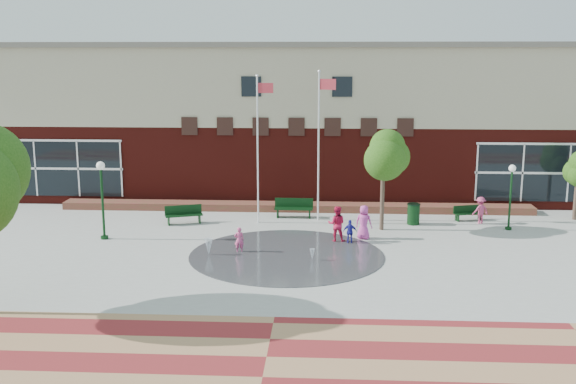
# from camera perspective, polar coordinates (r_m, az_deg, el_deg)

# --- Properties ---
(ground) EXTENTS (120.00, 120.00, 0.00)m
(ground) POSITION_cam_1_polar(r_m,az_deg,el_deg) (26.27, -0.49, -7.31)
(ground) COLOR #666056
(ground) RESTS_ON ground
(plaza_concrete) EXTENTS (46.00, 18.00, 0.01)m
(plaza_concrete) POSITION_cam_1_polar(r_m,az_deg,el_deg) (30.08, 0.00, -4.85)
(plaza_concrete) COLOR #A8A8A0
(plaza_concrete) RESTS_ON ground
(paver_band) EXTENTS (46.00, 6.00, 0.01)m
(paver_band) POSITION_cam_1_polar(r_m,az_deg,el_deg) (19.79, -1.83, -13.81)
(paver_band) COLOR maroon
(paver_band) RESTS_ON ground
(splash_pad) EXTENTS (8.40, 8.40, 0.01)m
(splash_pad) POSITION_cam_1_polar(r_m,az_deg,el_deg) (29.12, -0.11, -5.40)
(splash_pad) COLOR #383A3D
(splash_pad) RESTS_ON ground
(library_building) EXTENTS (44.40, 10.40, 9.20)m
(library_building) POSITION_cam_1_polar(r_m,az_deg,el_deg) (42.51, 1.02, 6.32)
(library_building) COLOR #56130E
(library_building) RESTS_ON ground
(flower_bed) EXTENTS (26.00, 1.20, 0.40)m
(flower_bed) POSITION_cam_1_polar(r_m,az_deg,el_deg) (37.43, 0.65, -1.59)
(flower_bed) COLOR #A31935
(flower_bed) RESTS_ON ground
(flagpole_left) EXTENTS (0.88, 0.18, 7.55)m
(flagpole_left) POSITION_cam_1_polar(r_m,az_deg,el_deg) (33.98, -2.52, 4.27)
(flagpole_left) COLOR white
(flagpole_left) RESTS_ON ground
(flagpole_right) EXTENTS (0.92, 0.35, 7.76)m
(flagpole_right) POSITION_cam_1_polar(r_m,az_deg,el_deg) (34.54, 2.68, 4.60)
(flagpole_right) COLOR white
(flagpole_right) RESTS_ON ground
(lamp_left) EXTENTS (0.39, 0.39, 3.69)m
(lamp_left) POSITION_cam_1_polar(r_m,az_deg,el_deg) (32.32, -15.47, 0.05)
(lamp_left) COLOR black
(lamp_left) RESTS_ON ground
(lamp_right) EXTENTS (0.35, 0.35, 3.27)m
(lamp_right) POSITION_cam_1_polar(r_m,az_deg,el_deg) (34.63, 18.35, 0.18)
(lamp_right) COLOR black
(lamp_right) RESTS_ON ground
(bench_left) EXTENTS (1.95, 1.13, 0.95)m
(bench_left) POSITION_cam_1_polar(r_m,az_deg,el_deg) (34.82, -8.80, -2.21)
(bench_left) COLOR black
(bench_left) RESTS_ON ground
(bench_mid) EXTENTS (2.05, 0.61, 1.02)m
(bench_mid) POSITION_cam_1_polar(r_m,az_deg,el_deg) (35.74, 0.49, -1.68)
(bench_mid) COLOR black
(bench_mid) RESTS_ON ground
(bench_right) EXTENTS (1.62, 0.85, 0.79)m
(bench_right) POSITION_cam_1_polar(r_m,az_deg,el_deg) (36.37, 15.03, -1.97)
(bench_right) COLOR black
(bench_right) RESTS_ON ground
(trash_can) EXTENTS (0.67, 0.67, 1.09)m
(trash_can) POSITION_cam_1_polar(r_m,az_deg,el_deg) (34.84, 10.57, -1.84)
(trash_can) COLOR black
(trash_can) RESTS_ON ground
(tree_mid) EXTENTS (2.95, 2.95, 4.97)m
(tree_mid) POSITION_cam_1_polar(r_m,az_deg,el_deg) (32.93, 8.08, 2.91)
(tree_mid) COLOR #433127
(tree_mid) RESTS_ON ground
(water_jet_a) EXTENTS (0.37, 0.37, 0.72)m
(water_jet_a) POSITION_cam_1_polar(r_m,az_deg,el_deg) (29.34, -6.71, -5.36)
(water_jet_a) COLOR white
(water_jet_a) RESTS_ON ground
(water_jet_b) EXTENTS (0.22, 0.22, 0.50)m
(water_jet_b) POSITION_cam_1_polar(r_m,az_deg,el_deg) (28.38, 2.06, -5.87)
(water_jet_b) COLOR white
(water_jet_b) RESTS_ON ground
(child_splash) EXTENTS (0.44, 0.32, 1.14)m
(child_splash) POSITION_cam_1_polar(r_m,az_deg,el_deg) (29.53, -4.15, -4.06)
(child_splash) COLOR #DF4B8A
(child_splash) RESTS_ON ground
(adult_red) EXTENTS (0.85, 0.68, 1.68)m
(adult_red) POSITION_cam_1_polar(r_m,az_deg,el_deg) (31.16, 4.14, -2.72)
(adult_red) COLOR #D01B45
(adult_red) RESTS_ON ground
(adult_pink) EXTENTS (0.92, 0.76, 1.62)m
(adult_pink) POSITION_cam_1_polar(r_m,az_deg,el_deg) (31.70, 6.43, -2.56)
(adult_pink) COLOR #D546A7
(adult_pink) RESTS_ON ground
(child_blue) EXTENTS (0.67, 0.30, 1.12)m
(child_blue) POSITION_cam_1_polar(r_m,az_deg,el_deg) (30.90, 5.28, -3.39)
(child_blue) COLOR #2825A3
(child_blue) RESTS_ON ground
(person_bench) EXTENTS (1.03, 0.82, 1.40)m
(person_bench) POSITION_cam_1_polar(r_m,az_deg,el_deg) (35.80, 15.97, -1.50)
(person_bench) COLOR #C03D6B
(person_bench) RESTS_ON ground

